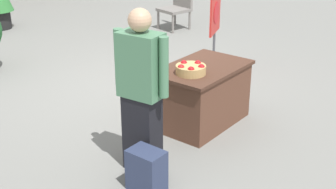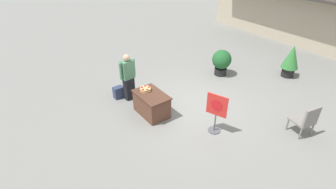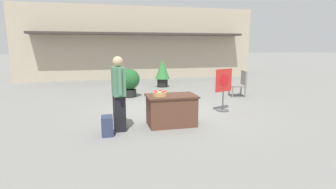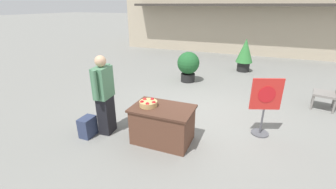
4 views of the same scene
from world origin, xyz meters
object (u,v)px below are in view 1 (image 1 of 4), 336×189
object	(u,v)px
apple_basket	(191,69)
backpack	(147,170)
patio_chair	(178,4)
display_table	(202,95)
person_visitor	(141,92)
poster_board	(215,27)

from	to	relation	value
apple_basket	backpack	xyz separation A→B (m)	(-1.23, -0.38, -0.58)
apple_basket	patio_chair	bearing A→B (deg)	38.65
apple_basket	patio_chair	distance (m)	4.77
display_table	apple_basket	size ratio (longest dim) A/B	3.44
display_table	backpack	distance (m)	1.58
person_visitor	poster_board	distance (m)	3.27
person_visitor	backpack	world-z (taller)	person_visitor
apple_basket	person_visitor	distance (m)	0.96
display_table	patio_chair	world-z (taller)	patio_chair
display_table	poster_board	size ratio (longest dim) A/B	0.96
display_table	person_visitor	bearing A→B (deg)	-174.40
poster_board	patio_chair	bearing A→B (deg)	120.37
backpack	poster_board	distance (m)	3.66
backpack	patio_chair	distance (m)	5.99
apple_basket	person_visitor	size ratio (longest dim) A/B	0.21
apple_basket	backpack	distance (m)	1.42
backpack	poster_board	world-z (taller)	poster_board
person_visitor	apple_basket	bearing A→B (deg)	-0.27
display_table	patio_chair	bearing A→B (deg)	40.58
backpack	patio_chair	bearing A→B (deg)	34.09
apple_basket	person_visitor	bearing A→B (deg)	-174.67
person_visitor	backpack	bearing A→B (deg)	-139.80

